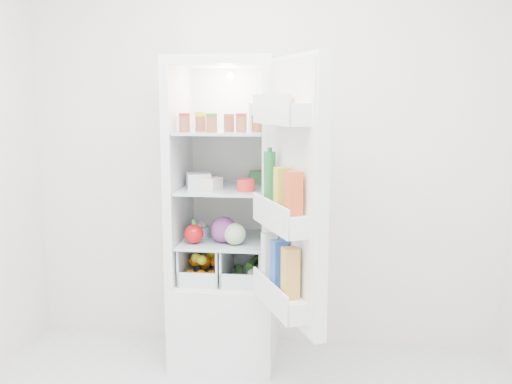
# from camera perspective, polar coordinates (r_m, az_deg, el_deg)

# --- Properties ---
(room_walls) EXTENTS (3.02, 3.02, 2.61)m
(room_walls) POSITION_cam_1_polar(r_m,az_deg,el_deg) (2.10, -3.58, 9.92)
(room_walls) COLOR silver
(room_walls) RESTS_ON ground
(refrigerator) EXTENTS (0.60, 0.60, 1.80)m
(refrigerator) POSITION_cam_1_polar(r_m,az_deg,el_deg) (3.49, -2.91, -5.74)
(refrigerator) COLOR white
(refrigerator) RESTS_ON ground
(shelf_low) EXTENTS (0.49, 0.53, 0.01)m
(shelf_low) POSITION_cam_1_polar(r_m,az_deg,el_deg) (3.41, -3.10, -4.80)
(shelf_low) COLOR silver
(shelf_low) RESTS_ON refrigerator
(shelf_mid) EXTENTS (0.49, 0.53, 0.02)m
(shelf_mid) POSITION_cam_1_polar(r_m,az_deg,el_deg) (3.35, -3.15, 0.36)
(shelf_mid) COLOR silver
(shelf_mid) RESTS_ON refrigerator
(shelf_top) EXTENTS (0.49, 0.53, 0.02)m
(shelf_top) POSITION_cam_1_polar(r_m,az_deg,el_deg) (3.31, -3.20, 6.01)
(shelf_top) COLOR silver
(shelf_top) RESTS_ON refrigerator
(crisper_left) EXTENTS (0.23, 0.46, 0.22)m
(crisper_left) POSITION_cam_1_polar(r_m,az_deg,el_deg) (3.46, -5.09, -6.81)
(crisper_left) COLOR silver
(crisper_left) RESTS_ON refrigerator
(crisper_right) EXTENTS (0.23, 0.46, 0.22)m
(crisper_right) POSITION_cam_1_polar(r_m,az_deg,el_deg) (3.42, -1.05, -6.97)
(crisper_right) COLOR silver
(crisper_right) RESTS_ON refrigerator
(condiment_jars) EXTENTS (0.46, 0.32, 0.08)m
(condiment_jars) POSITION_cam_1_polar(r_m,az_deg,el_deg) (3.23, -3.87, 6.82)
(condiment_jars) COLOR #B21919
(condiment_jars) RESTS_ON shelf_top
(squeeze_bottle) EXTENTS (0.05, 0.05, 0.16)m
(squeeze_bottle) POSITION_cam_1_polar(r_m,az_deg,el_deg) (3.28, -0.42, 7.50)
(squeeze_bottle) COLOR white
(squeeze_bottle) RESTS_ON shelf_top
(tub_white) EXTENTS (0.17, 0.17, 0.09)m
(tub_white) POSITION_cam_1_polar(r_m,az_deg,el_deg) (3.33, -5.79, 1.17)
(tub_white) COLOR silver
(tub_white) RESTS_ON shelf_mid
(tub_cream) EXTENTS (0.14, 0.14, 0.06)m
(tub_cream) POSITION_cam_1_polar(r_m,az_deg,el_deg) (3.30, -4.63, 0.90)
(tub_cream) COLOR white
(tub_cream) RESTS_ON shelf_mid
(tin_red) EXTENTS (0.12, 0.12, 0.07)m
(tin_red) POSITION_cam_1_polar(r_m,az_deg,el_deg) (3.19, -1.02, 0.69)
(tin_red) COLOR red
(tin_red) RESTS_ON shelf_mid
(foil_tray) EXTENTS (0.16, 0.14, 0.04)m
(foil_tray) POSITION_cam_1_polar(r_m,az_deg,el_deg) (3.55, -5.17, 1.27)
(foil_tray) COLOR #B4B4B8
(foil_tray) RESTS_ON shelf_mid
(tub_green) EXTENTS (0.11, 0.14, 0.07)m
(tub_green) POSITION_cam_1_polar(r_m,az_deg,el_deg) (3.49, 0.12, 1.49)
(tub_green) COLOR #3E8A48
(tub_green) RESTS_ON shelf_mid
(red_cabbage) EXTENTS (0.15, 0.15, 0.15)m
(red_cabbage) POSITION_cam_1_polar(r_m,az_deg,el_deg) (3.30, -3.24, -3.77)
(red_cabbage) COLOR #59205E
(red_cabbage) RESTS_ON shelf_low
(bell_pepper) EXTENTS (0.11, 0.11, 0.11)m
(bell_pepper) POSITION_cam_1_polar(r_m,az_deg,el_deg) (3.29, -6.24, -4.21)
(bell_pepper) COLOR #BC0B11
(bell_pepper) RESTS_ON shelf_low
(mushroom_bowl) EXTENTS (0.18, 0.18, 0.06)m
(mushroom_bowl) POSITION_cam_1_polar(r_m,az_deg,el_deg) (3.45, -5.77, -4.00)
(mushroom_bowl) COLOR #86BAC8
(mushroom_bowl) RESTS_ON shelf_low
(salad_bag) EXTENTS (0.12, 0.12, 0.12)m
(salad_bag) POSITION_cam_1_polar(r_m,az_deg,el_deg) (3.25, -2.12, -4.23)
(salad_bag) COLOR #A6C896
(salad_bag) RESTS_ON shelf_low
(citrus_pile) EXTENTS (0.20, 0.31, 0.16)m
(citrus_pile) POSITION_cam_1_polar(r_m,az_deg,el_deg) (3.44, -5.28, -7.32)
(citrus_pile) COLOR orange
(citrus_pile) RESTS_ON refrigerator
(veg_pile) EXTENTS (0.16, 0.30, 0.10)m
(veg_pile) POSITION_cam_1_polar(r_m,az_deg,el_deg) (3.43, -0.97, -7.74)
(veg_pile) COLOR #27521B
(veg_pile) RESTS_ON refrigerator
(fridge_door) EXTENTS (0.38, 0.57, 1.30)m
(fridge_door) POSITION_cam_1_polar(r_m,az_deg,el_deg) (2.75, 3.59, -0.65)
(fridge_door) COLOR white
(fridge_door) RESTS_ON refrigerator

